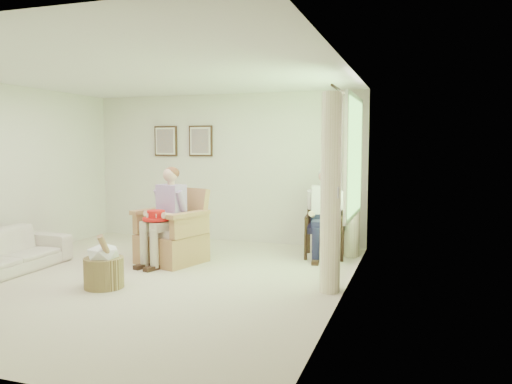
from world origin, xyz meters
TOP-DOWN VIEW (x-y plane):
  - floor at (0.00, 0.00)m, footprint 5.50×5.50m
  - back_wall at (0.00, 2.75)m, footprint 5.00×0.04m
  - right_wall at (2.50, 0.00)m, footprint 0.04×5.50m
  - ceiling at (0.00, 0.00)m, footprint 5.00×5.50m
  - window at (2.46, 1.20)m, footprint 0.13×2.50m
  - curtain_left at (2.33, 0.22)m, footprint 0.34×0.34m
  - curtain_right at (2.33, 2.18)m, footprint 0.34×0.34m
  - framed_print_left at (-1.15, 2.71)m, footprint 0.45×0.05m
  - framed_print_right at (-0.45, 2.71)m, footprint 0.45×0.05m
  - wicker_armchair at (-0.10, 0.94)m, footprint 0.84×0.83m
  - wood_armchair at (1.95, 2.03)m, footprint 0.58×0.55m
  - sofa at (-1.95, -0.38)m, footprint 1.93×0.76m
  - person_wicker at (-0.10, 0.80)m, footprint 0.40×0.62m
  - person_dark at (1.95, 1.88)m, footprint 0.40×0.63m
  - red_hat at (-0.18, 0.61)m, footprint 0.37×0.37m
  - hatbox at (-0.26, -0.50)m, footprint 0.62×0.62m

SIDE VIEW (x-z plane):
  - floor at x=0.00m, z-range 0.00..0.00m
  - hatbox at x=-0.26m, z-range -0.08..0.61m
  - sofa at x=-1.95m, z-range 0.00..0.57m
  - wicker_armchair at x=-0.10m, z-range -0.20..0.88m
  - wood_armchair at x=1.95m, z-range 0.04..0.94m
  - red_hat at x=-0.18m, z-range 0.64..0.78m
  - person_dark at x=1.95m, z-range 0.11..1.43m
  - person_wicker at x=-0.10m, z-range 0.12..1.49m
  - curtain_left at x=2.33m, z-range 0.00..2.30m
  - curtain_right at x=2.33m, z-range 0.00..2.30m
  - back_wall at x=0.00m, z-range 0.00..2.60m
  - right_wall at x=2.50m, z-range 0.00..2.60m
  - window at x=2.46m, z-range 0.77..2.40m
  - framed_print_left at x=-1.15m, z-range 1.51..2.06m
  - framed_print_right at x=-0.45m, z-range 1.51..2.06m
  - ceiling at x=0.00m, z-range 2.59..2.61m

